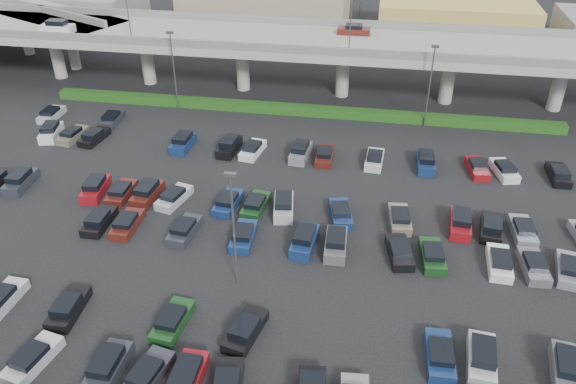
{
  "coord_description": "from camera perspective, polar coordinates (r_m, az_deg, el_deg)",
  "views": [
    {
      "loc": [
        9.84,
        -41.35,
        30.75
      ],
      "look_at": [
        2.34,
        3.0,
        2.0
      ],
      "focal_mm": 35.0,
      "sensor_mm": 36.0,
      "label": 1
    }
  ],
  "objects": [
    {
      "name": "on_ramp",
      "position": [
        107.38,
        -27.14,
        16.36
      ],
      "size": [
        50.93,
        30.13,
        8.8
      ],
      "color": "gray",
      "rests_on": "ground"
    },
    {
      "name": "hedge",
      "position": [
        73.56,
        1.07,
        8.34
      ],
      "size": [
        66.0,
        1.6,
        1.1
      ],
      "primitive_type": "cube",
      "color": "#163E12",
      "rests_on": "ground"
    },
    {
      "name": "ground",
      "position": [
        52.46,
        -3.07,
        -3.35
      ],
      "size": [
        280.0,
        280.0,
        0.0
      ],
      "primitive_type": "plane",
      "color": "black"
    },
    {
      "name": "light_poles",
      "position": [
        51.72,
        -7.28,
        4.02
      ],
      "size": [
        66.9,
        48.38,
        10.3
      ],
      "color": "#4F4F54",
      "rests_on": "ground"
    },
    {
      "name": "overpass",
      "position": [
        77.75,
        1.74,
        14.76
      ],
      "size": [
        150.0,
        13.0,
        15.8
      ],
      "color": "gray",
      "rests_on": "ground"
    },
    {
      "name": "distant_buildings",
      "position": [
        106.67,
        11.16,
        17.35
      ],
      "size": [
        138.0,
        24.0,
        9.0
      ],
      "color": "gray",
      "rests_on": "ground"
    },
    {
      "name": "parked_cars",
      "position": [
        49.1,
        -3.7,
        -5.37
      ],
      "size": [
        63.01,
        41.59,
        1.67
      ],
      "color": "maroon",
      "rests_on": "ground"
    }
  ]
}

